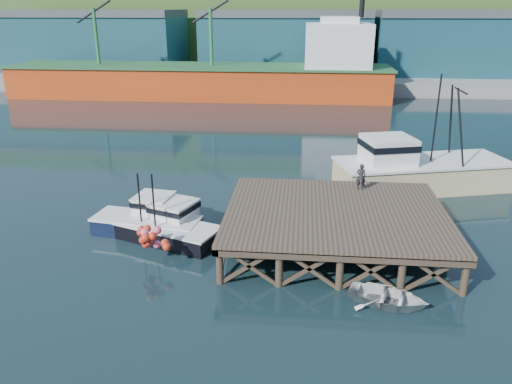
# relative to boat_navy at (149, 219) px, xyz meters

# --- Properties ---
(ground) EXTENTS (300.00, 300.00, 0.00)m
(ground) POSITION_rel_boat_navy_xyz_m (5.36, -0.75, -0.79)
(ground) COLOR black
(ground) RESTS_ON ground
(wharf) EXTENTS (12.00, 10.00, 2.62)m
(wharf) POSITION_rel_boat_navy_xyz_m (10.86, -0.94, 1.15)
(wharf) COLOR brown
(wharf) RESTS_ON ground
(far_quay) EXTENTS (160.00, 40.00, 2.00)m
(far_quay) POSITION_rel_boat_navy_xyz_m (5.36, 69.25, 0.21)
(far_quay) COLOR gray
(far_quay) RESTS_ON ground
(warehouse_left) EXTENTS (32.00, 16.00, 9.00)m
(warehouse_left) POSITION_rel_boat_navy_xyz_m (-29.64, 64.25, 5.71)
(warehouse_left) COLOR #1A5057
(warehouse_left) RESTS_ON far_quay
(warehouse_mid) EXTENTS (28.00, 16.00, 9.00)m
(warehouse_mid) POSITION_rel_boat_navy_xyz_m (5.36, 64.25, 5.71)
(warehouse_mid) COLOR #1A5057
(warehouse_mid) RESTS_ON far_quay
(warehouse_right) EXTENTS (30.00, 16.00, 9.00)m
(warehouse_right) POSITION_rel_boat_navy_xyz_m (35.36, 64.25, 5.71)
(warehouse_right) COLOR #1A5057
(warehouse_right) RESTS_ON far_quay
(cargo_ship) EXTENTS (55.50, 10.00, 13.75)m
(cargo_ship) POSITION_rel_boat_navy_xyz_m (-3.10, 47.25, 2.52)
(cargo_ship) COLOR #C83F12
(cargo_ship) RESTS_ON ground
(hillside) EXTENTS (220.00, 50.00, 22.00)m
(hillside) POSITION_rel_boat_navy_xyz_m (5.36, 99.25, 10.21)
(hillside) COLOR #2D511E
(hillside) RESTS_ON ground
(boat_navy) EXTENTS (6.57, 3.91, 3.94)m
(boat_navy) POSITION_rel_boat_navy_xyz_m (0.00, 0.00, 0.00)
(boat_navy) COLOR #0E1733
(boat_navy) RESTS_ON ground
(boat_black) EXTENTS (7.14, 5.93, 4.14)m
(boat_black) POSITION_rel_boat_navy_xyz_m (1.22, -0.66, -0.03)
(boat_black) COLOR black
(boat_black) RESTS_ON ground
(trawler) EXTENTS (13.16, 7.54, 8.33)m
(trawler) POSITION_rel_boat_navy_xyz_m (17.38, 9.36, 0.92)
(trawler) COLOR #D4C789
(trawler) RESTS_ON ground
(dinghy) EXTENTS (4.18, 3.54, 0.74)m
(dinghy) POSITION_rel_boat_navy_xyz_m (12.97, -6.55, -0.42)
(dinghy) COLOR silver
(dinghy) RESTS_ON ground
(dockworker) EXTENTS (0.65, 0.48, 1.61)m
(dockworker) POSITION_rel_boat_navy_xyz_m (12.52, 2.78, 2.14)
(dockworker) COLOR black
(dockworker) RESTS_ON wharf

